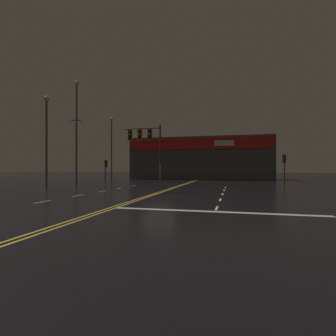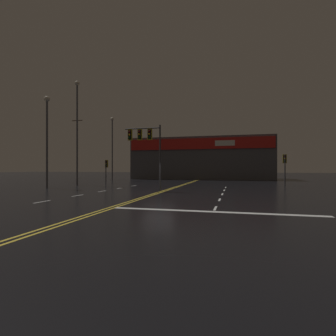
{
  "view_description": "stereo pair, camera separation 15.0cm",
  "coord_description": "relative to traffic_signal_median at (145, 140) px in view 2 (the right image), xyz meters",
  "views": [
    {
      "loc": [
        5.87,
        -20.37,
        2.0
      ],
      "look_at": [
        0.0,
        3.03,
        2.0
      ],
      "focal_mm": 28.0,
      "sensor_mm": 36.0,
      "label": 1
    },
    {
      "loc": [
        6.02,
        -20.33,
        2.0
      ],
      "look_at": [
        0.0,
        3.03,
        2.0
      ],
      "focal_mm": 28.0,
      "sensor_mm": 36.0,
      "label": 2
    }
  ],
  "objects": [
    {
      "name": "ground_plane",
      "position": [
        1.72,
        -1.51,
        -4.49
      ],
      "size": [
        200.0,
        200.0,
        0.0
      ],
      "primitive_type": "plane",
      "color": "black"
    },
    {
      "name": "streetlight_far_left",
      "position": [
        -10.57,
        0.55,
        1.41
      ],
      "size": [
        0.56,
        0.56,
        9.22
      ],
      "color": "#59595E",
      "rests_on": "ground"
    },
    {
      "name": "streetlight_far_right",
      "position": [
        -10.41,
        5.46,
        3.1
      ],
      "size": [
        0.56,
        0.56,
        12.33
      ],
      "color": "#59595E",
      "rests_on": "ground"
    },
    {
      "name": "utility_pole_row",
      "position": [
        -0.41,
        22.24,
        1.22
      ],
      "size": [
        47.24,
        0.26,
        11.68
      ],
      "color": "#4C3828",
      "rests_on": "ground"
    },
    {
      "name": "traffic_signal_corner_northwest",
      "position": [
        -8.74,
        9.52,
        -2.26
      ],
      "size": [
        0.42,
        0.36,
        3.06
      ],
      "color": "#38383D",
      "rests_on": "ground"
    },
    {
      "name": "building_backdrop",
      "position": [
        1.72,
        27.34,
        -0.77
      ],
      "size": [
        24.84,
        10.23,
        7.42
      ],
      "color": "#4C4C51",
      "rests_on": "ground"
    },
    {
      "name": "traffic_signal_median",
      "position": [
        0.0,
        0.0,
        0.0
      ],
      "size": [
        3.33,
        0.36,
        5.75
      ],
      "color": "#38383D",
      "rests_on": "ground"
    },
    {
      "name": "streetlight_near_right",
      "position": [
        -11.49,
        16.76,
        1.95
      ],
      "size": [
        0.56,
        0.56,
        10.2
      ],
      "color": "#59595E",
      "rests_on": "ground"
    },
    {
      "name": "road_markings",
      "position": [
        2.71,
        -3.12,
        -4.49
      ],
      "size": [
        15.03,
        60.0,
        0.01
      ],
      "color": "gold",
      "rests_on": "ground"
    },
    {
      "name": "traffic_signal_corner_northeast",
      "position": [
        13.11,
        9.81,
        -1.9
      ],
      "size": [
        0.42,
        0.36,
        3.53
      ],
      "color": "#38383D",
      "rests_on": "ground"
    }
  ]
}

